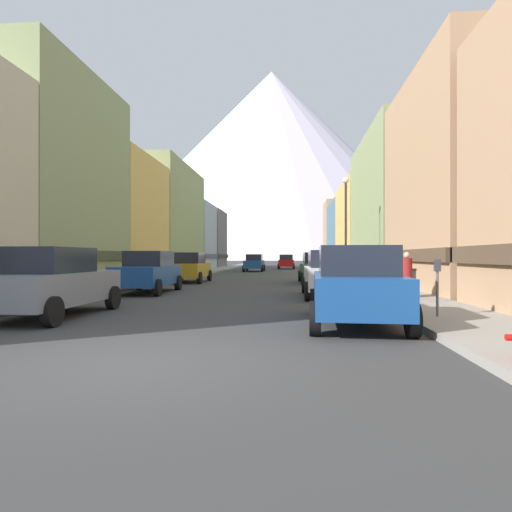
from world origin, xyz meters
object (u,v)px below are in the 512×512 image
at_px(car_driving_1, 286,262).
at_px(pedestrian_0, 407,277).
at_px(car_left_2, 189,267).
at_px(streetlamp_right, 346,213).
at_px(car_right_1, 330,274).
at_px(parking_meter_near, 437,279).
at_px(car_left_1, 148,272).
at_px(car_right_0, 355,285).
at_px(trash_bin_right, 408,283).
at_px(car_right_2, 317,268).
at_px(pedestrian_1, 133,268).
at_px(car_driving_0, 254,263).
at_px(car_left_0, 51,282).
at_px(potted_plant_0, 381,272).

height_order(car_driving_1, pedestrian_0, car_driving_1).
height_order(car_left_2, streetlamp_right, streetlamp_right).
height_order(pedestrian_0, streetlamp_right, streetlamp_right).
xyz_separation_m(car_right_1, parking_meter_near, (1.95, -6.31, 0.11)).
height_order(car_left_1, car_left_2, same).
bearing_deg(car_right_0, trash_bin_right, 64.89).
bearing_deg(car_left_2, car_right_2, -2.85).
bearing_deg(car_driving_1, pedestrian_1, -103.95).
xyz_separation_m(car_driving_0, parking_meter_near, (7.35, -35.04, 0.11)).
distance_m(car_left_1, pedestrian_1, 5.47).
xyz_separation_m(car_right_1, car_driving_0, (-5.40, 28.73, 0.00)).
height_order(car_left_0, trash_bin_right, car_left_0).
xyz_separation_m(car_right_0, car_driving_1, (-2.20, 44.68, 0.00)).
relative_size(car_driving_0, pedestrian_1, 2.57).
xyz_separation_m(car_driving_1, pedestrian_0, (4.65, -39.52, -0.04)).
relative_size(car_left_1, pedestrian_1, 2.58).
bearing_deg(car_left_2, car_right_0, -64.28).
distance_m(car_left_1, car_right_2, 10.48).
bearing_deg(pedestrian_0, car_driving_0, 104.53).
bearing_deg(car_left_0, car_left_1, 90.01).
height_order(car_left_2, car_driving_1, same).
height_order(car_driving_1, trash_bin_right, car_driving_1).
xyz_separation_m(car_right_0, car_right_2, (0.00, 15.39, 0.00)).
height_order(parking_meter_near, pedestrian_1, pedestrian_1).
distance_m(car_left_0, car_right_2, 16.63).
xyz_separation_m(car_left_1, parking_meter_near, (9.55, -7.77, 0.11)).
xyz_separation_m(car_right_0, pedestrian_1, (-10.05, 13.07, 0.04)).
bearing_deg(car_right_1, streetlamp_right, 79.17).
bearing_deg(streetlamp_right, pedestrian_1, -171.40).
distance_m(car_driving_1, trash_bin_right, 39.52).
height_order(car_left_1, pedestrian_0, car_left_1).
xyz_separation_m(parking_meter_near, potted_plant_0, (1.25, 13.01, -0.30)).
distance_m(car_driving_1, streetlamp_right, 30.24).
height_order(parking_meter_near, streetlamp_right, streetlamp_right).
bearing_deg(streetlamp_right, trash_bin_right, -83.92).
bearing_deg(streetlamp_right, car_left_1, -144.02).
bearing_deg(pedestrian_0, car_left_2, 133.44).
distance_m(car_right_0, trash_bin_right, 6.02).
bearing_deg(car_left_0, car_right_0, -4.56).
relative_size(car_right_2, pedestrian_1, 2.60).
xyz_separation_m(car_left_2, pedestrian_1, (-2.45, -2.70, 0.04)).
distance_m(car_right_2, streetlamp_right, 3.50).
xyz_separation_m(car_left_2, trash_bin_right, (10.15, -10.32, -0.26)).
height_order(car_driving_1, potted_plant_0, car_driving_1).
height_order(car_left_1, car_driving_1, same).
height_order(car_right_0, pedestrian_1, pedestrian_1).
distance_m(car_driving_0, pedestrian_1, 22.86).
height_order(car_right_1, pedestrian_1, pedestrian_1).
bearing_deg(pedestrian_0, car_right_0, -115.42).
relative_size(car_driving_1, trash_bin_right, 4.49).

